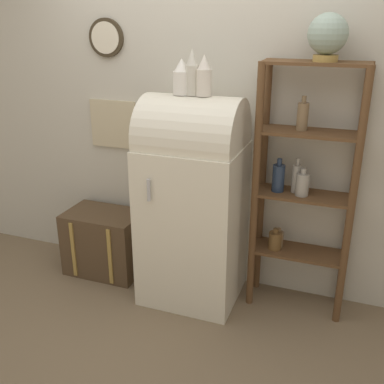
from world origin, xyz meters
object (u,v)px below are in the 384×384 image
vase_center (192,74)px  vase_left (182,78)px  refrigerator (193,198)px  vase_right (204,77)px  globe (328,35)px  suitcase_trunk (105,242)px

vase_center → vase_left: bearing=179.4°
refrigerator → vase_right: (0.08, -0.01, 0.85)m
vase_center → vase_right: vase_center is taller
vase_left → vase_right: vase_right is taller
globe → vase_center: globe is taller
globe → vase_right: size_ratio=1.08×
suitcase_trunk → vase_right: size_ratio=2.35×
globe → vase_left: (-0.88, -0.13, -0.27)m
refrigerator → vase_right: bearing=-5.2°
globe → vase_center: (-0.81, -0.13, -0.24)m
refrigerator → globe: 1.37m
globe → vase_left: size_ratio=1.21×
suitcase_trunk → vase_right: vase_right is taller
suitcase_trunk → vase_center: bearing=-4.7°
refrigerator → suitcase_trunk: (-0.80, 0.06, -0.53)m
refrigerator → vase_center: size_ratio=5.17×
globe → refrigerator: bearing=-171.2°
refrigerator → vase_center: (-0.01, -0.00, 0.86)m
globe → vase_left: bearing=-171.9°
suitcase_trunk → vase_right: (0.88, -0.07, 1.37)m
vase_left → vase_right: (0.16, -0.01, 0.01)m
refrigerator → vase_right: 0.85m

